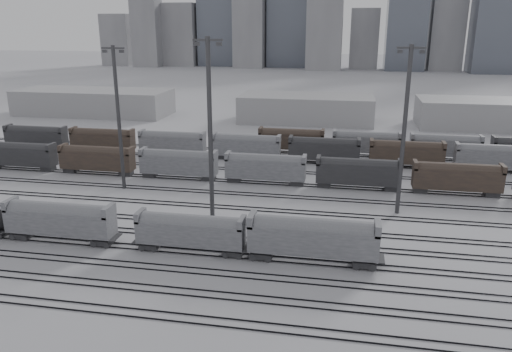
% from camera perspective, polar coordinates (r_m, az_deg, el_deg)
% --- Properties ---
extents(ground, '(900.00, 900.00, 0.00)m').
position_cam_1_polar(ground, '(67.22, -10.40, -8.68)').
color(ground, silver).
rests_on(ground, ground).
extents(tracks, '(220.00, 71.50, 0.16)m').
position_cam_1_polar(tracks, '(82.40, -6.12, -3.49)').
color(tracks, black).
rests_on(tracks, ground).
extents(hopper_car_a, '(15.36, 3.05, 5.49)m').
position_cam_1_polar(hopper_car_a, '(73.30, -21.50, -4.53)').
color(hopper_car_a, '#27272A').
rests_on(hopper_car_a, ground).
extents(hopper_car_b, '(14.37, 2.86, 5.14)m').
position_cam_1_polar(hopper_car_b, '(65.71, -7.49, -6.12)').
color(hopper_car_b, '#27272A').
rests_on(hopper_car_b, ground).
extents(hopper_car_c, '(16.22, 3.22, 5.80)m').
position_cam_1_polar(hopper_car_c, '(62.71, 6.53, -6.84)').
color(hopper_car_c, '#27272A').
rests_on(hopper_car_c, ground).
extents(light_mast_b, '(4.06, 0.65, 25.37)m').
position_cam_1_polar(light_mast_b, '(91.06, -15.45, 6.71)').
color(light_mast_b, '#3A3A3C').
rests_on(light_mast_b, ground).
extents(light_mast_c, '(4.35, 0.70, 27.16)m').
position_cam_1_polar(light_mast_c, '(74.46, -5.28, 5.79)').
color(light_mast_c, '#3A3A3C').
rests_on(light_mast_c, ground).
extents(light_mast_d, '(4.16, 0.67, 26.01)m').
position_cam_1_polar(light_mast_d, '(78.80, 16.60, 5.32)').
color(light_mast_d, '#3A3A3C').
rests_on(light_mast_d, ground).
extents(bg_string_near, '(151.00, 3.00, 5.60)m').
position_cam_1_polar(bg_string_near, '(93.21, 1.09, 0.82)').
color(bg_string_near, gray).
rests_on(bg_string_near, ground).
extents(bg_string_mid, '(151.00, 3.00, 5.60)m').
position_cam_1_polar(bg_string_mid, '(107.58, 7.78, 2.89)').
color(bg_string_mid, '#27272A').
rests_on(bg_string_mid, ground).
extents(bg_string_far, '(66.00, 3.00, 5.60)m').
position_cam_1_polar(bg_string_far, '(115.96, 16.68, 3.35)').
color(bg_string_far, '#46382C').
rests_on(bg_string_far, ground).
extents(warehouse_left, '(50.00, 18.00, 8.00)m').
position_cam_1_polar(warehouse_left, '(174.21, -18.05, 8.04)').
color(warehouse_left, '#979799').
rests_on(warehouse_left, ground).
extents(warehouse_mid, '(40.00, 18.00, 8.00)m').
position_cam_1_polar(warehouse_mid, '(153.82, 5.78, 7.69)').
color(warehouse_mid, '#979799').
rests_on(warehouse_mid, ground).
extents(warehouse_right, '(35.00, 18.00, 8.00)m').
position_cam_1_polar(warehouse_right, '(157.75, 24.30, 6.50)').
color(warehouse_right, '#979799').
rests_on(warehouse_right, ground).
extents(skyline, '(316.00, 22.40, 95.00)m').
position_cam_1_polar(skyline, '(336.52, 9.04, 17.88)').
color(skyline, '#9A9A9C').
rests_on(skyline, ground).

